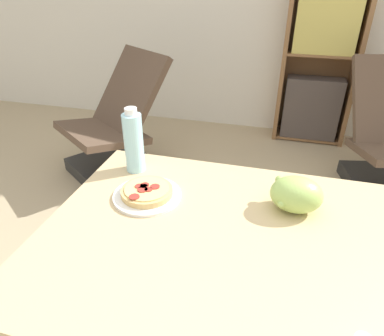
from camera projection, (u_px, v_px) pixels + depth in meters
The scene contains 6 objects.
dining_table at pixel (227, 266), 1.01m from camera, with size 1.08×0.82×0.74m.
pizza_on_plate at pixel (147, 193), 1.12m from camera, with size 0.22×0.22×0.04m.
grape_bunch at pixel (296, 194), 1.04m from camera, with size 0.16×0.12×0.11m.
drink_bottle at pixel (134, 142), 1.22m from camera, with size 0.07×0.07×0.24m.
lounge_chair_near at pixel (115, 137), 2.60m from camera, with size 0.85×0.94×0.88m.
bookshelf at pixel (319, 61), 2.90m from camera, with size 0.62×0.26×1.55m.
Camera 1 is at (0.03, -0.68, 1.39)m, focal length 32.00 mm.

